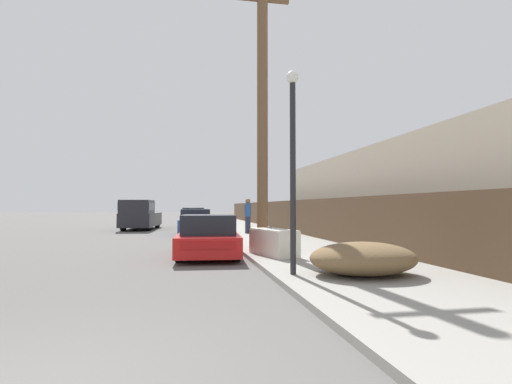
{
  "coord_description": "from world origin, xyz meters",
  "views": [
    {
      "loc": [
        1.4,
        -3.1,
        1.51
      ],
      "look_at": [
        3.89,
        10.64,
        2.02
      ],
      "focal_mm": 28.0,
      "sensor_mm": 36.0,
      "label": 1
    }
  ],
  "objects": [
    {
      "name": "pickup_truck",
      "position": [
        -1.39,
        23.72,
        0.95
      ],
      "size": [
        2.34,
        5.55,
        1.91
      ],
      "rotation": [
        0.0,
        0.0,
        3.06
      ],
      "color": "#232328",
      "rests_on": "ground"
    },
    {
      "name": "utility_pole",
      "position": [
        3.93,
        9.67,
        4.8
      ],
      "size": [
        1.8,
        0.35,
        9.19
      ],
      "color": "brown",
      "rests_on": "sidewalk_curb"
    },
    {
      "name": "discarded_fridge",
      "position": [
        3.93,
        8.04,
        0.49
      ],
      "size": [
        1.16,
        1.92,
        0.77
      ],
      "rotation": [
        0.0,
        0.0,
        0.28
      ],
      "color": "silver",
      "rests_on": "sidewalk_curb"
    },
    {
      "name": "car_parked_mid",
      "position": [
        2.01,
        18.63,
        0.64
      ],
      "size": [
        1.83,
        4.24,
        1.37
      ],
      "rotation": [
        0.0,
        0.0,
        -0.02
      ],
      "color": "#2D478C",
      "rests_on": "ground"
    },
    {
      "name": "building_right_house",
      "position": [
        11.23,
        12.37,
        1.9
      ],
      "size": [
        6.0,
        16.78,
        3.8
      ],
      "primitive_type": "cube",
      "color": "beige",
      "rests_on": "ground"
    },
    {
      "name": "street_lamp",
      "position": [
        3.61,
        4.84,
        2.59
      ],
      "size": [
        0.26,
        0.26,
        4.21
      ],
      "color": "#232326",
      "rests_on": "sidewalk_curb"
    },
    {
      "name": "sidewalk_curb",
      "position": [
        5.3,
        23.5,
        0.06
      ],
      "size": [
        4.2,
        63.0,
        0.12
      ],
      "primitive_type": "cube",
      "color": "gray",
      "rests_on": "ground"
    },
    {
      "name": "parked_sports_car_red",
      "position": [
        2.14,
        9.01,
        0.57
      ],
      "size": [
        2.04,
        4.18,
        1.26
      ],
      "rotation": [
        0.0,
        0.0,
        -0.06
      ],
      "color": "red",
      "rests_on": "ground"
    },
    {
      "name": "car_parked_far",
      "position": [
        2.13,
        26.32,
        0.66
      ],
      "size": [
        1.98,
        4.15,
        1.42
      ],
      "rotation": [
        0.0,
        0.0,
        -0.06
      ],
      "color": "gray",
      "rests_on": "ground"
    },
    {
      "name": "wooden_fence",
      "position": [
        7.25,
        21.97,
        0.98
      ],
      "size": [
        0.08,
        42.3,
        1.72
      ],
      "primitive_type": "cube",
      "color": "brown",
      "rests_on": "sidewalk_curb"
    },
    {
      "name": "pedestrian",
      "position": [
        4.68,
        17.36,
        1.06
      ],
      "size": [
        0.34,
        0.34,
        1.81
      ],
      "color": "#282D42",
      "rests_on": "sidewalk_curb"
    },
    {
      "name": "brush_pile",
      "position": [
        4.99,
        4.51,
        0.45
      ],
      "size": [
        2.2,
        1.82,
        0.67
      ],
      "color": "brown",
      "rests_on": "sidewalk_curb"
    }
  ]
}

